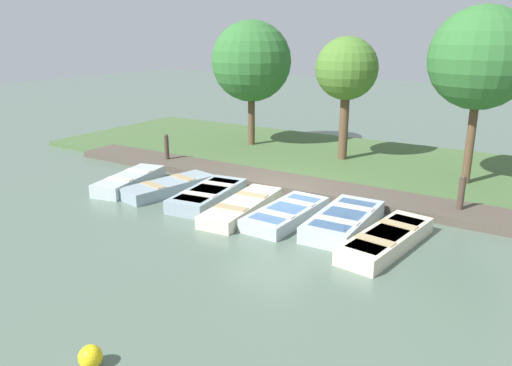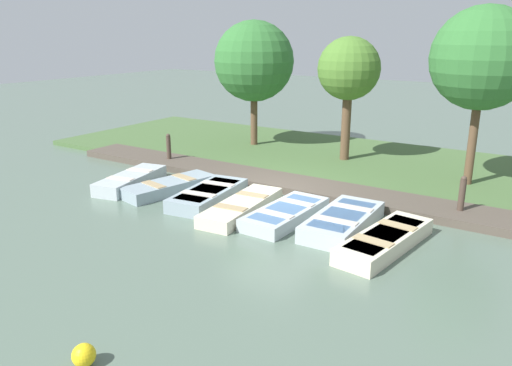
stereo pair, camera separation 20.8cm
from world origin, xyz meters
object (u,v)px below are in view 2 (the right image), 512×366
mooring_post_far (462,197)px  park_tree_far_left (254,62)px  rowboat_1 (170,186)px  rowboat_6 (385,240)px  rowboat_3 (242,207)px  mooring_post_near (169,149)px  buoy (84,355)px  park_tree_left (349,70)px  rowboat_5 (343,221)px  rowboat_4 (286,214)px  rowboat_0 (131,180)px  park_tree_center (483,59)px  rowboat_2 (208,195)px

mooring_post_far → park_tree_far_left: size_ratio=0.22×
rowboat_1 → rowboat_6: 7.16m
rowboat_3 → mooring_post_near: bearing=-123.5°
rowboat_1 → buoy: size_ratio=8.70×
rowboat_6 → park_tree_left: 8.50m
rowboat_5 → park_tree_left: bearing=-158.6°
rowboat_1 → rowboat_5: (-0.09, 5.84, 0.03)m
park_tree_far_left → rowboat_3: bearing=30.7°
rowboat_4 → mooring_post_far: bearing=126.3°
rowboat_0 → mooring_post_far: 10.04m
mooring_post_far → park_tree_far_left: bearing=-113.6°
rowboat_4 → park_tree_center: bearing=149.5°
park_tree_far_left → rowboat_5: bearing=46.9°
rowboat_3 → mooring_post_far: mooring_post_far is taller
park_tree_left → park_tree_center: size_ratio=0.84×
rowboat_5 → mooring_post_far: (-2.45, 2.34, 0.38)m
mooring_post_far → rowboat_0: bearing=-73.9°
park_tree_center → rowboat_4: bearing=-32.3°
park_tree_left → rowboat_2: bearing=-14.2°
rowboat_3 → rowboat_4: (-0.17, 1.31, 0.00)m
rowboat_3 → park_tree_left: (-6.59, 0.23, 3.34)m
rowboat_2 → rowboat_5: size_ratio=1.03×
rowboat_1 → mooring_post_far: bearing=119.5°
rowboat_1 → park_tree_left: park_tree_left is taller
park_tree_far_left → park_tree_center: size_ratio=0.95×
rowboat_0 → rowboat_5: size_ratio=1.00×
rowboat_2 → rowboat_3: 1.40m
buoy → park_tree_center: (-12.54, 3.04, 3.90)m
rowboat_2 → park_tree_center: (-5.49, 6.20, 3.87)m
rowboat_4 → park_tree_left: park_tree_left is taller
rowboat_2 → mooring_post_far: 7.08m
rowboat_1 → rowboat_2: bearing=100.1°
mooring_post_near → rowboat_5: bearing=73.3°
rowboat_3 → rowboat_5: (-0.40, 2.86, 0.04)m
rowboat_6 → buoy: size_ratio=9.14×
rowboat_3 → mooring_post_near: size_ratio=2.79×
buoy → park_tree_left: 13.89m
rowboat_0 → mooring_post_far: (-2.78, 9.64, 0.39)m
rowboat_0 → rowboat_4: 5.75m
rowboat_0 → park_tree_far_left: park_tree_far_left is taller
rowboat_5 → mooring_post_near: 8.53m
rowboat_1 → rowboat_6: rowboat_6 is taller
rowboat_4 → mooring_post_near: mooring_post_near is taller
rowboat_3 → park_tree_far_left: 8.77m
rowboat_6 → park_tree_center: bearing=-178.7°
rowboat_3 → mooring_post_near: mooring_post_near is taller
rowboat_0 → park_tree_left: 8.67m
rowboat_4 → park_tree_left: size_ratio=0.62×
rowboat_1 → rowboat_4: bearing=100.4°
buoy → rowboat_4: bearing=-176.1°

